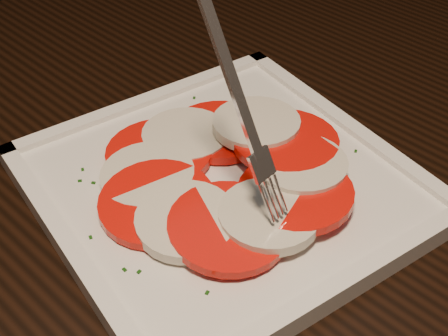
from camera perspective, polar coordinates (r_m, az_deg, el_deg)
The scene contains 4 objects.
table at distance 0.70m, azimuth -2.49°, elevation -2.88°, with size 1.28×0.93×0.75m.
plate at distance 0.56m, azimuth -0.00°, elevation -1.73°, with size 0.31×0.31×0.01m, color white.
caprese_salad at distance 0.55m, azimuth 0.01°, elevation -0.32°, with size 0.25×0.23×0.03m.
fork at distance 0.46m, azimuth 0.55°, elevation 6.16°, with size 0.04×0.09×0.17m, color white, non-canonical shape.
Camera 1 is at (-0.13, -0.18, 1.14)m, focal length 50.00 mm.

